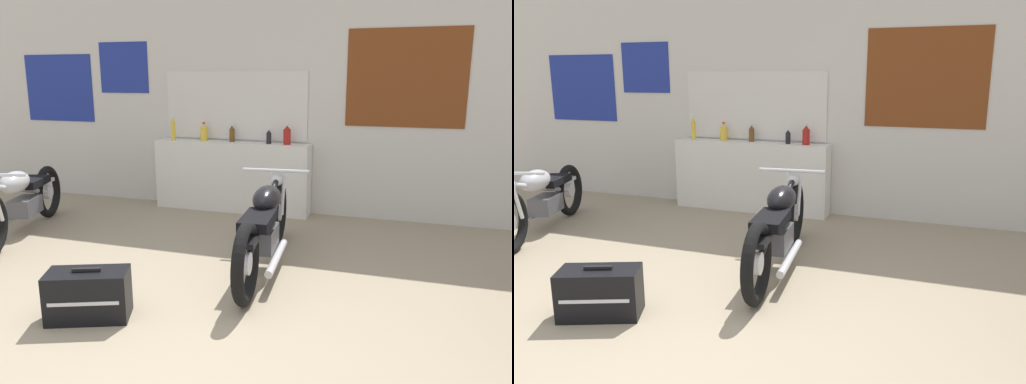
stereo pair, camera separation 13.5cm
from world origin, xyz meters
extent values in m
plane|color=gray|center=(0.00, 0.00, 0.00)|extent=(24.00, 24.00, 0.00)
cube|color=beige|center=(0.00, 3.50, 1.40)|extent=(10.00, 0.06, 2.80)
cube|color=silver|center=(-0.79, 3.46, 1.29)|extent=(1.76, 0.01, 0.76)
cube|color=beige|center=(-0.79, 3.46, 1.29)|extent=(1.82, 0.01, 0.82)
cube|color=brown|center=(1.21, 3.46, 1.63)|extent=(1.29, 0.01, 1.07)
cube|color=navy|center=(-2.33, 3.46, 1.75)|extent=(0.71, 0.01, 0.64)
cube|color=navy|center=(-3.37, 3.46, 1.49)|extent=(1.07, 0.01, 0.89)
cube|color=silver|center=(-0.79, 3.32, 0.43)|extent=(1.96, 0.28, 0.86)
cylinder|color=gold|center=(-1.55, 3.27, 0.97)|extent=(0.06, 0.06, 0.23)
cone|color=gold|center=(-1.55, 3.27, 1.12)|extent=(0.05, 0.05, 0.06)
cylinder|color=silver|center=(-1.55, 3.27, 1.16)|extent=(0.02, 0.02, 0.03)
cylinder|color=gold|center=(-1.16, 3.35, 0.94)|extent=(0.09, 0.09, 0.16)
cone|color=gold|center=(-1.16, 3.35, 1.05)|extent=(0.08, 0.08, 0.05)
cylinder|color=red|center=(-1.16, 3.35, 1.08)|extent=(0.04, 0.04, 0.02)
cylinder|color=#5B3814|center=(-0.79, 3.36, 0.94)|extent=(0.07, 0.07, 0.16)
cone|color=#5B3814|center=(-0.79, 3.36, 1.04)|extent=(0.06, 0.06, 0.04)
cylinder|color=silver|center=(-0.79, 3.36, 1.07)|extent=(0.03, 0.03, 0.02)
cylinder|color=black|center=(-0.31, 3.32, 0.93)|extent=(0.06, 0.06, 0.13)
cone|color=black|center=(-0.31, 3.32, 1.01)|extent=(0.05, 0.05, 0.04)
cylinder|color=silver|center=(-0.31, 3.32, 1.04)|extent=(0.02, 0.02, 0.01)
cylinder|color=maroon|center=(-0.08, 3.31, 0.95)|extent=(0.09, 0.09, 0.18)
cone|color=maroon|center=(-0.08, 3.31, 1.06)|extent=(0.07, 0.07, 0.05)
cylinder|color=silver|center=(-0.08, 3.31, 1.10)|extent=(0.04, 0.04, 0.02)
torus|color=black|center=(0.09, 2.30, 0.31)|extent=(0.16, 0.63, 0.63)
cylinder|color=silver|center=(0.09, 2.30, 0.31)|extent=(0.08, 0.18, 0.17)
torus|color=black|center=(0.24, 0.88, 0.31)|extent=(0.16, 0.63, 0.63)
cylinder|color=silver|center=(0.24, 0.88, 0.31)|extent=(0.08, 0.18, 0.17)
cube|color=#4C4C51|center=(0.17, 1.52, 0.30)|extent=(0.26, 0.42, 0.19)
cylinder|color=black|center=(0.17, 1.52, 0.48)|extent=(0.19, 1.31, 0.39)
ellipsoid|color=black|center=(0.15, 1.70, 0.60)|extent=(0.29, 0.51, 0.22)
cube|color=black|center=(0.20, 1.30, 0.52)|extent=(0.29, 0.51, 0.08)
cube|color=black|center=(0.23, 0.96, 0.46)|extent=(0.17, 0.30, 0.04)
cylinder|color=silver|center=(0.04, 2.23, 0.54)|extent=(0.05, 0.17, 0.44)
cylinder|color=silver|center=(0.16, 2.24, 0.54)|extent=(0.05, 0.17, 0.44)
cylinder|color=silver|center=(0.10, 2.16, 0.77)|extent=(0.64, 0.10, 0.03)
sphere|color=silver|center=(0.10, 2.22, 0.67)|extent=(0.13, 0.13, 0.13)
cylinder|color=silver|center=(0.32, 1.43, 0.17)|extent=(0.15, 0.79, 0.06)
torus|color=black|center=(-2.77, 2.36, 0.31)|extent=(0.28, 0.61, 0.61)
cylinder|color=silver|center=(-2.77, 2.36, 0.31)|extent=(0.11, 0.18, 0.17)
cube|color=#4C4C51|center=(-2.57, 1.78, 0.29)|extent=(0.33, 0.43, 0.18)
cylinder|color=#B2B2B7|center=(-2.57, 1.78, 0.47)|extent=(0.45, 1.20, 0.39)
ellipsoid|color=#B2B2B7|center=(-2.51, 1.61, 0.59)|extent=(0.38, 0.52, 0.22)
cube|color=black|center=(-2.64, 1.97, 0.51)|extent=(0.38, 0.52, 0.08)
cube|color=#B2B2B7|center=(-2.74, 2.29, 0.45)|extent=(0.22, 0.31, 0.04)
cylinder|color=silver|center=(-2.73, 1.82, 0.17)|extent=(0.30, 0.74, 0.06)
cube|color=black|center=(-0.72, 0.32, 0.17)|extent=(0.62, 0.46, 0.35)
cube|color=silver|center=(-0.67, 0.19, 0.17)|extent=(0.44, 0.19, 0.02)
cube|color=black|center=(-0.72, 0.32, 0.36)|extent=(0.19, 0.10, 0.02)
camera|label=1|loc=(1.37, -2.37, 1.66)|focal=35.00mm
camera|label=2|loc=(1.50, -2.33, 1.66)|focal=35.00mm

